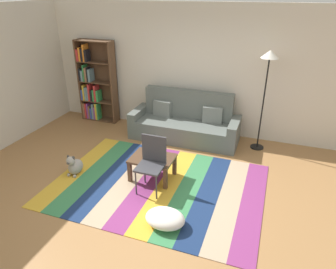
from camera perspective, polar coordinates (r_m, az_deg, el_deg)
name	(u,v)px	position (r m, az deg, el deg)	size (l,w,h in m)	color
ground_plane	(151,191)	(4.99, -3.24, -10.41)	(14.00, 14.00, 0.00)	#9E7042
back_wall	(196,70)	(6.64, 5.20, 11.79)	(6.80, 0.10, 2.70)	silver
left_wall	(4,77)	(6.89, -28.28, 9.38)	(0.10, 5.50, 2.70)	beige
rug	(158,185)	(5.10, -1.96, -9.38)	(3.37, 2.42, 0.01)	gold
couch	(185,123)	(6.49, 3.20, 2.08)	(2.26, 0.80, 1.00)	#59605B
bookshelf	(94,85)	(7.51, -13.66, 8.96)	(0.90, 0.28, 1.90)	brown
coffee_table	(152,161)	(5.12, -2.92, -4.99)	(0.71, 0.54, 0.39)	#513826
pouf	(165,218)	(4.29, -0.55, -15.36)	(0.55, 0.42, 0.22)	white
dog	(75,166)	(5.54, -16.99, -5.59)	(0.22, 0.35, 0.40)	#9E998E
standing_lamp	(268,68)	(5.92, 18.15, 11.66)	(0.32, 0.32, 1.94)	black
tv_remote	(158,159)	(5.00, -1.87, -4.66)	(0.04, 0.15, 0.02)	black
folding_chair	(152,159)	(4.76, -3.00, -4.63)	(0.40, 0.40, 0.90)	#38383D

